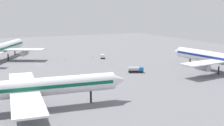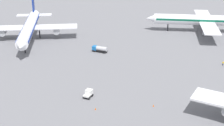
% 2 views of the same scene
% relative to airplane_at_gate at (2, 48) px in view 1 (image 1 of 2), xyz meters
% --- Properties ---
extents(ground, '(288.00, 288.00, 0.00)m').
position_rel_airplane_at_gate_xyz_m(ground, '(20.45, 14.30, -6.20)').
color(ground, slate).
extents(airplane_at_gate, '(51.52, 42.98, 17.07)m').
position_rel_airplane_at_gate_xyz_m(airplane_at_gate, '(0.00, 0.00, 0.00)').
color(airplane_at_gate, white).
rests_on(airplane_at_gate, ground).
extents(airplane_taxiing, '(43.24, 53.69, 16.33)m').
position_rel_airplane_at_gate_xyz_m(airplane_taxiing, '(85.93, -0.48, -0.27)').
color(airplane_taxiing, white).
rests_on(airplane_taxiing, ground).
extents(airplane_distant, '(53.41, 43.05, 16.25)m').
position_rel_airplane_at_gate_xyz_m(airplane_distant, '(72.80, 79.67, -0.30)').
color(airplane_distant, white).
rests_on(airplane_distant, ground).
extents(baggage_tug, '(3.69, 3.21, 2.30)m').
position_rel_airplane_at_gate_xyz_m(baggage_tug, '(19.83, 49.13, -5.05)').
color(baggage_tug, black).
rests_on(baggage_tug, ground).
extents(fuel_truck, '(4.19, 6.54, 2.50)m').
position_rel_airplane_at_gate_xyz_m(fuel_truck, '(58.24, 47.54, -4.82)').
color(fuel_truck, black).
rests_on(fuel_truck, ground).
extents(ground_crew_worker, '(0.54, 0.54, 1.67)m').
position_rel_airplane_at_gate_xyz_m(ground_crew_worker, '(45.02, 0.86, -5.36)').
color(ground_crew_worker, '#1E2338').
rests_on(ground_crew_worker, ground).
extents(safety_cone_near_gate, '(0.44, 0.44, 0.60)m').
position_rel_airplane_at_gate_xyz_m(safety_cone_near_gate, '(14.34, 29.72, -5.90)').
color(safety_cone_near_gate, '#EA590C').
rests_on(safety_cone_near_gate, ground).
extents(safety_cone_mid_apron, '(0.44, 0.44, 0.60)m').
position_rel_airplane_at_gate_xyz_m(safety_cone_mid_apron, '(12.21, 46.56, -5.90)').
color(safety_cone_mid_apron, '#EA590C').
rests_on(safety_cone_mid_apron, ground).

